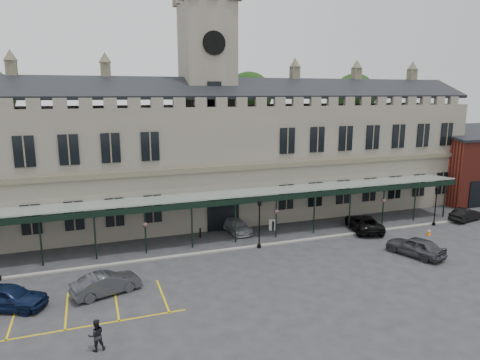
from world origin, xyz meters
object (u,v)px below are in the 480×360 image
object	(u,v)px
car_right_a	(415,246)
lamp_post_mid	(259,218)
station_building	(209,158)
clock_tower	(208,95)
car_taxi	(236,225)
car_left_b	(106,284)
car_left_a	(7,297)
car_van	(364,223)
lamp_post_right	(436,202)
sign_board	(272,225)
person_b	(96,335)
car_right_b	(466,215)
traffic_cone	(429,232)

from	to	relation	value
car_right_a	lamp_post_mid	bearing A→B (deg)	-46.98
car_right_a	station_building	bearing A→B (deg)	-71.50
clock_tower	station_building	bearing A→B (deg)	-90.00
station_building	car_taxi	size ratio (longest dim) A/B	13.46
clock_tower	car_left_b	bearing A→B (deg)	-126.59
car_left_a	car_right_a	xyz separation A→B (m)	(30.43, -1.33, -0.00)
car_van	car_taxi	bearing A→B (deg)	-1.65
lamp_post_right	sign_board	size ratio (longest dim) A/B	3.73
station_building	lamp_post_right	bearing A→B (deg)	-27.37
station_building	sign_board	bearing A→B (deg)	-56.35
car_left_b	car_right_a	distance (m)	24.54
car_left_a	person_b	distance (m)	8.26
lamp_post_mid	car_taxi	size ratio (longest dim) A/B	1.01
sign_board	lamp_post_right	bearing A→B (deg)	4.44
car_left_a	car_van	world-z (taller)	car_left_a
car_right_a	car_right_b	bearing A→B (deg)	-172.33
lamp_post_mid	sign_board	world-z (taller)	lamp_post_mid
clock_tower	sign_board	bearing A→B (deg)	-56.68
clock_tower	car_left_b	xyz separation A→B (m)	(-11.50, -15.49, -12.37)
lamp_post_right	person_b	xyz separation A→B (m)	(-33.09, -11.20, -1.63)
car_left_a	car_left_b	distance (m)	5.93
lamp_post_right	car_right_b	xyz separation A→B (m)	(4.34, 0.10, -1.81)
lamp_post_right	car_taxi	size ratio (longest dim) A/B	0.95
lamp_post_mid	lamp_post_right	bearing A→B (deg)	-0.04
car_left_a	car_van	xyz separation A→B (m)	(30.43, 5.77, -0.05)
car_taxi	person_b	xyz separation A→B (m)	(-13.30, -16.06, 0.23)
traffic_cone	car_taxi	size ratio (longest dim) A/B	0.14
lamp_post_mid	traffic_cone	xyz separation A→B (m)	(16.53, -2.30, -2.36)
clock_tower	lamp_post_mid	world-z (taller)	clock_tower
car_left_a	car_taxi	size ratio (longest dim) A/B	1.07
car_left_b	car_left_a	bearing A→B (deg)	73.46
car_van	car_right_b	xyz separation A→B (m)	(12.13, -0.95, -0.08)
lamp_post_right	sign_board	distance (m)	16.89
lamp_post_right	car_left_a	bearing A→B (deg)	-172.95
lamp_post_mid	car_taxi	distance (m)	5.27
sign_board	traffic_cone	bearing A→B (deg)	-6.71
traffic_cone	car_left_b	size ratio (longest dim) A/B	0.14
car_van	car_left_a	bearing A→B (deg)	26.67
station_building	person_b	world-z (taller)	station_building
car_right_a	car_right_b	xyz separation A→B (m)	(12.13, 6.15, -0.13)
lamp_post_right	car_taxi	xyz separation A→B (m)	(-19.79, 4.85, -1.85)
clock_tower	car_right_a	world-z (taller)	clock_tower
sign_board	car_right_a	world-z (taller)	car_right_a
sign_board	car_van	bearing A→B (deg)	-0.91
lamp_post_right	car_right_a	world-z (taller)	lamp_post_right
car_taxi	person_b	bearing A→B (deg)	-137.65
person_b	car_left_a	bearing A→B (deg)	-59.71
car_taxi	car_van	bearing A→B (deg)	-25.59
clock_tower	car_right_b	xyz separation A→B (m)	(25.13, -10.75, -12.43)
car_taxi	sign_board	bearing A→B (deg)	-21.63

